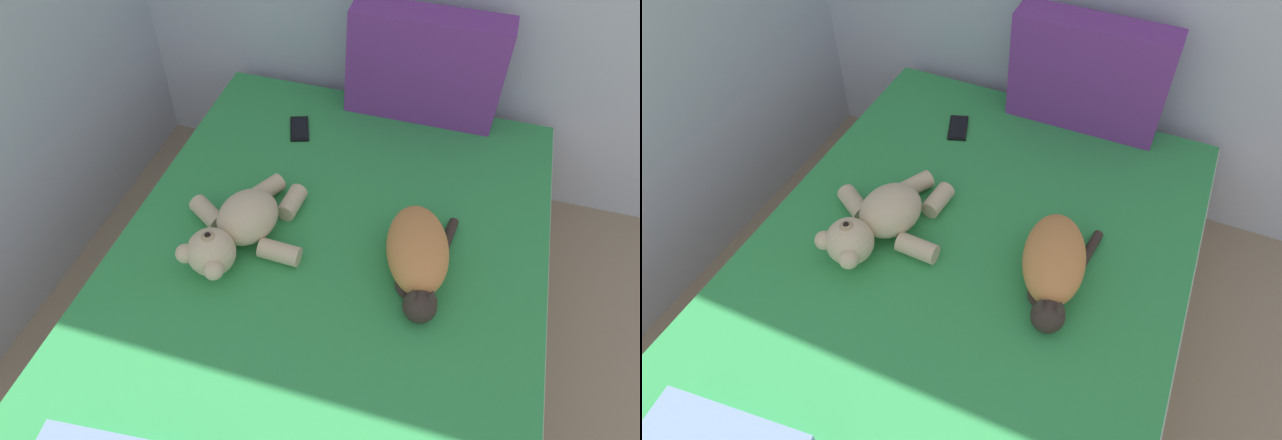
# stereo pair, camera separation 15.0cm
# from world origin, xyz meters

# --- Properties ---
(bed) EXTENTS (1.42, 2.08, 0.47)m
(bed) POSITION_xyz_m (1.12, 3.08, 0.23)
(bed) COLOR #9E7A56
(bed) RESTS_ON ground_plane
(patterned_cushion) EXTENTS (0.59, 0.15, 0.43)m
(patterned_cushion) POSITION_xyz_m (1.26, 4.02, 0.69)
(patterned_cushion) COLOR #72338C
(patterned_cushion) RESTS_ON bed
(cat) EXTENTS (0.26, 0.44, 0.15)m
(cat) POSITION_xyz_m (1.40, 3.22, 0.54)
(cat) COLOR #D18447
(cat) RESTS_ON bed
(teddy_bear) EXTENTS (0.43, 0.51, 0.16)m
(teddy_bear) POSITION_xyz_m (0.83, 3.17, 0.54)
(teddy_bear) COLOR beige
(teddy_bear) RESTS_ON bed
(cell_phone) EXTENTS (0.12, 0.16, 0.01)m
(cell_phone) POSITION_xyz_m (0.83, 3.78, 0.48)
(cell_phone) COLOR black
(cell_phone) RESTS_ON bed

